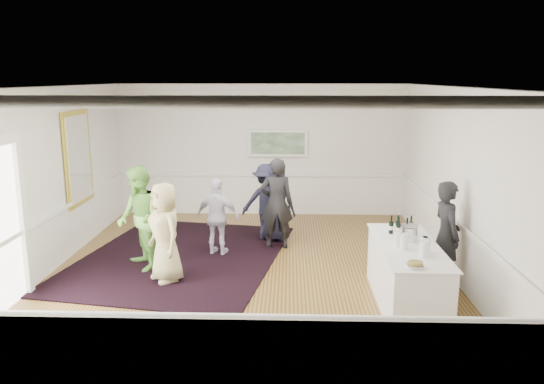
{
  "coord_description": "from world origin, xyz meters",
  "views": [
    {
      "loc": [
        0.68,
        -8.85,
        3.36
      ],
      "look_at": [
        0.38,
        0.2,
        1.38
      ],
      "focal_mm": 35.0,
      "sensor_mm": 36.0,
      "label": 1
    }
  ],
  "objects_px": {
    "guest_green": "(139,219)",
    "guest_navy": "(276,203)",
    "bartender": "(446,235)",
    "guest_tan": "(165,232)",
    "serving_table": "(406,275)",
    "nut_bowl": "(415,265)",
    "guest_lilac": "(218,217)",
    "ice_bucket": "(409,233)",
    "guest_dark_a": "(267,202)",
    "guest_dark_b": "(276,203)"
  },
  "relations": [
    {
      "from": "guest_tan",
      "to": "nut_bowl",
      "type": "xyz_separation_m",
      "value": [
        3.68,
        -1.79,
        0.13
      ]
    },
    {
      "from": "bartender",
      "to": "guest_tan",
      "type": "distance_m",
      "value": 4.56
    },
    {
      "from": "guest_tan",
      "to": "guest_navy",
      "type": "height_order",
      "value": "guest_tan"
    },
    {
      "from": "guest_lilac",
      "to": "guest_navy",
      "type": "bearing_deg",
      "value": -124.92
    },
    {
      "from": "bartender",
      "to": "ice_bucket",
      "type": "height_order",
      "value": "bartender"
    },
    {
      "from": "nut_bowl",
      "to": "guest_green",
      "type": "bearing_deg",
      "value": 151.35
    },
    {
      "from": "guest_lilac",
      "to": "nut_bowl",
      "type": "relative_size",
      "value": 6.42
    },
    {
      "from": "guest_tan",
      "to": "ice_bucket",
      "type": "xyz_separation_m",
      "value": [
        3.85,
        -0.62,
        0.21
      ]
    },
    {
      "from": "guest_green",
      "to": "nut_bowl",
      "type": "distance_m",
      "value": 4.86
    },
    {
      "from": "guest_lilac",
      "to": "guest_dark_b",
      "type": "height_order",
      "value": "guest_dark_b"
    },
    {
      "from": "guest_green",
      "to": "guest_dark_a",
      "type": "xyz_separation_m",
      "value": [
        2.15,
        1.9,
        -0.13
      ]
    },
    {
      "from": "guest_dark_b",
      "to": "ice_bucket",
      "type": "height_order",
      "value": "guest_dark_b"
    },
    {
      "from": "guest_tan",
      "to": "guest_lilac",
      "type": "relative_size",
      "value": 1.13
    },
    {
      "from": "serving_table",
      "to": "bartender",
      "type": "relative_size",
      "value": 1.31
    },
    {
      "from": "bartender",
      "to": "guest_dark_b",
      "type": "relative_size",
      "value": 0.97
    },
    {
      "from": "bartender",
      "to": "guest_tan",
      "type": "relative_size",
      "value": 1.05
    },
    {
      "from": "guest_green",
      "to": "guest_lilac",
      "type": "height_order",
      "value": "guest_green"
    },
    {
      "from": "bartender",
      "to": "nut_bowl",
      "type": "relative_size",
      "value": 7.6
    },
    {
      "from": "ice_bucket",
      "to": "guest_tan",
      "type": "bearing_deg",
      "value": 170.8
    },
    {
      "from": "serving_table",
      "to": "guest_navy",
      "type": "distance_m",
      "value": 3.75
    },
    {
      "from": "guest_green",
      "to": "guest_navy",
      "type": "height_order",
      "value": "guest_green"
    },
    {
      "from": "guest_lilac",
      "to": "guest_dark_a",
      "type": "relative_size",
      "value": 0.93
    },
    {
      "from": "guest_lilac",
      "to": "guest_dark_a",
      "type": "bearing_deg",
      "value": -115.46
    },
    {
      "from": "nut_bowl",
      "to": "guest_dark_b",
      "type": "bearing_deg",
      "value": 117.59
    },
    {
      "from": "guest_green",
      "to": "guest_dark_b",
      "type": "height_order",
      "value": "guest_green"
    },
    {
      "from": "bartender",
      "to": "nut_bowl",
      "type": "xyz_separation_m",
      "value": [
        -0.88,
        -1.65,
        0.09
      ]
    },
    {
      "from": "guest_green",
      "to": "guest_navy",
      "type": "relative_size",
      "value": 1.16
    },
    {
      "from": "serving_table",
      "to": "ice_bucket",
      "type": "xyz_separation_m",
      "value": [
        0.05,
        0.21,
        0.58
      ]
    },
    {
      "from": "guest_tan",
      "to": "guest_dark_a",
      "type": "distance_m",
      "value": 2.9
    },
    {
      "from": "serving_table",
      "to": "guest_dark_b",
      "type": "relative_size",
      "value": 1.27
    },
    {
      "from": "serving_table",
      "to": "guest_lilac",
      "type": "distance_m",
      "value": 3.82
    },
    {
      "from": "guest_dark_a",
      "to": "guest_navy",
      "type": "distance_m",
      "value": 0.24
    },
    {
      "from": "guest_tan",
      "to": "guest_navy",
      "type": "xyz_separation_m",
      "value": [
        1.78,
        2.31,
        -0.04
      ]
    },
    {
      "from": "bartender",
      "to": "guest_tan",
      "type": "bearing_deg",
      "value": 78.95
    },
    {
      "from": "guest_dark_a",
      "to": "guest_navy",
      "type": "height_order",
      "value": "guest_navy"
    },
    {
      "from": "serving_table",
      "to": "guest_navy",
      "type": "xyz_separation_m",
      "value": [
        -2.02,
        3.14,
        0.33
      ]
    },
    {
      "from": "guest_navy",
      "to": "guest_dark_b",
      "type": "bearing_deg",
      "value": 107.43
    },
    {
      "from": "serving_table",
      "to": "guest_green",
      "type": "xyz_separation_m",
      "value": [
        -4.38,
        1.37,
        0.45
      ]
    },
    {
      "from": "guest_green",
      "to": "ice_bucket",
      "type": "relative_size",
      "value": 7.12
    },
    {
      "from": "guest_lilac",
      "to": "guest_dark_b",
      "type": "xyz_separation_m",
      "value": [
        1.1,
        0.46,
        0.16
      ]
    },
    {
      "from": "serving_table",
      "to": "nut_bowl",
      "type": "distance_m",
      "value": 1.09
    },
    {
      "from": "guest_navy",
      "to": "ice_bucket",
      "type": "height_order",
      "value": "guest_navy"
    },
    {
      "from": "bartender",
      "to": "guest_dark_a",
      "type": "xyz_separation_m",
      "value": [
        -2.99,
        2.57,
        -0.08
      ]
    },
    {
      "from": "guest_dark_a",
      "to": "ice_bucket",
      "type": "bearing_deg",
      "value": 124.74
    },
    {
      "from": "guest_dark_a",
      "to": "guest_dark_b",
      "type": "bearing_deg",
      "value": 107.85
    },
    {
      "from": "guest_green",
      "to": "guest_lilac",
      "type": "xyz_separation_m",
      "value": [
        1.27,
        0.83,
        -0.18
      ]
    },
    {
      "from": "bartender",
      "to": "guest_tan",
      "type": "height_order",
      "value": "bartender"
    },
    {
      "from": "bartender",
      "to": "guest_navy",
      "type": "distance_m",
      "value": 3.71
    },
    {
      "from": "bartender",
      "to": "ice_bucket",
      "type": "distance_m",
      "value": 0.87
    },
    {
      "from": "nut_bowl",
      "to": "bartender",
      "type": "bearing_deg",
      "value": 62.02
    }
  ]
}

